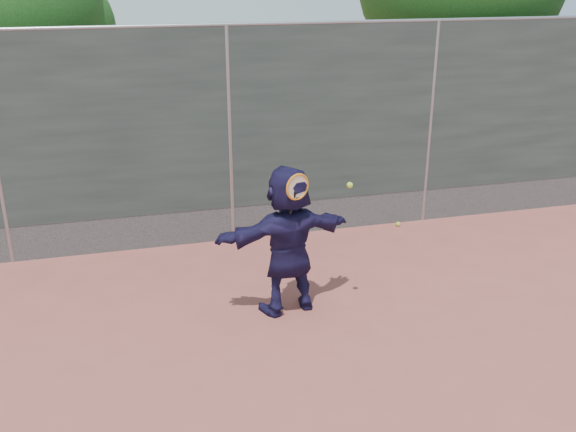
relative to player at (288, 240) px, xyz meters
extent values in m
plane|color=#9E4C42|center=(-0.25, -1.33, -0.86)|extent=(80.00, 80.00, 0.00)
imported|color=#1C163E|center=(0.00, 0.00, 0.00)|extent=(1.66, 0.77, 1.72)
sphere|color=#AED830|center=(2.27, 2.02, -0.83)|extent=(0.07, 0.07, 0.07)
cube|color=#38423D|center=(-0.25, 2.17, 0.89)|extent=(20.00, 0.04, 2.50)
cube|color=slate|center=(-0.25, 2.17, -0.61)|extent=(20.00, 0.03, 0.50)
cylinder|color=gray|center=(-0.25, 2.17, 2.14)|extent=(20.00, 0.05, 0.05)
cylinder|color=gray|center=(-0.25, 2.17, 0.64)|extent=(0.06, 0.06, 3.00)
cylinder|color=gray|center=(2.75, 2.17, 0.64)|extent=(0.06, 0.06, 3.00)
torus|color=orange|center=(0.05, -0.20, 0.68)|extent=(0.28, 0.13, 0.29)
cylinder|color=beige|center=(0.05, -0.20, 0.68)|extent=(0.23, 0.10, 0.25)
cylinder|color=black|center=(0.00, -0.18, 0.48)|extent=(0.08, 0.13, 0.33)
sphere|color=#AED830|center=(0.63, -0.19, 0.65)|extent=(0.07, 0.07, 0.07)
cylinder|color=#382314|center=(4.25, 4.37, 0.44)|extent=(0.28, 0.28, 2.60)
cylinder|color=#382314|center=(-3.25, 5.17, 0.24)|extent=(0.28, 0.28, 2.20)
sphere|color=#23561C|center=(-3.25, 5.17, 2.16)|extent=(3.00, 3.00, 3.00)
sphere|color=#23561C|center=(-2.65, 5.37, 1.86)|extent=(2.10, 2.10, 2.10)
cone|color=#387226|center=(0.00, 2.05, -0.73)|extent=(0.03, 0.03, 0.26)
cone|color=#387226|center=(0.30, 2.07, -0.71)|extent=(0.03, 0.03, 0.30)
cone|color=#387226|center=(-0.35, 2.03, -0.75)|extent=(0.03, 0.03, 0.22)
camera|label=1|loc=(-1.67, -6.32, 2.83)|focal=40.00mm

